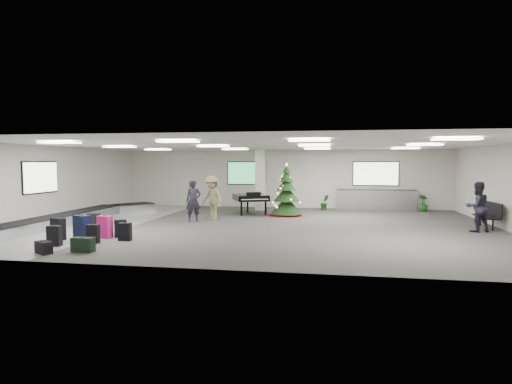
% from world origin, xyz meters
% --- Properties ---
extents(ground, '(18.00, 18.00, 0.00)m').
position_xyz_m(ground, '(0.00, 0.00, 0.00)').
color(ground, '#3A3734').
rests_on(ground, ground).
extents(room_envelope, '(18.02, 14.02, 3.21)m').
position_xyz_m(room_envelope, '(-0.38, 0.67, 2.33)').
color(room_envelope, beige).
rests_on(room_envelope, ground).
extents(baggage_carousel, '(2.28, 9.71, 0.43)m').
position_xyz_m(baggage_carousel, '(-7.84, -0.08, 0.21)').
color(baggage_carousel, silver).
rests_on(baggage_carousel, ground).
extents(service_counter, '(4.05, 0.65, 1.08)m').
position_xyz_m(service_counter, '(5.00, 6.65, 0.55)').
color(service_counter, silver).
rests_on(service_counter, ground).
extents(suitcase_0, '(0.41, 0.25, 0.63)m').
position_xyz_m(suitcase_0, '(-5.50, -5.11, 0.31)').
color(suitcase_0, black).
rests_on(suitcase_0, ground).
extents(suitcase_1, '(0.37, 0.19, 0.59)m').
position_xyz_m(suitcase_1, '(-4.65, -4.44, 0.29)').
color(suitcase_1, black).
rests_on(suitcase_1, ground).
extents(pink_suitcase, '(0.52, 0.37, 0.75)m').
position_xyz_m(pink_suitcase, '(-4.77, -3.51, 0.37)').
color(pink_suitcase, '#E91E70').
rests_on(pink_suitcase, ground).
extents(suitcase_3, '(0.45, 0.39, 0.61)m').
position_xyz_m(suitcase_3, '(-4.31, -3.31, 0.29)').
color(suitcase_3, black).
rests_on(suitcase_3, ground).
extents(navy_suitcase, '(0.61, 0.50, 0.84)m').
position_xyz_m(navy_suitcase, '(-5.22, -4.14, 0.41)').
color(navy_suitcase, black).
rests_on(navy_suitcase, ground).
extents(suitcase_5, '(0.53, 0.41, 0.73)m').
position_xyz_m(suitcase_5, '(-6.06, -4.14, 0.36)').
color(suitcase_5, black).
rests_on(suitcase_5, ground).
extents(green_duffel, '(0.62, 0.33, 0.42)m').
position_xyz_m(green_duffel, '(-4.21, -5.70, 0.20)').
color(green_duffel, black).
rests_on(green_duffel, ground).
extents(suitcase_7, '(0.40, 0.22, 0.60)m').
position_xyz_m(suitcase_7, '(-3.86, -3.90, 0.29)').
color(suitcase_7, black).
rests_on(suitcase_7, ground).
extents(suitcase_8, '(0.44, 0.27, 0.66)m').
position_xyz_m(suitcase_8, '(-5.91, -2.29, 0.32)').
color(suitcase_8, black).
rests_on(suitcase_8, ground).
extents(black_duffel, '(0.59, 0.51, 0.36)m').
position_xyz_m(black_duffel, '(-5.14, -6.10, 0.17)').
color(black_duffel, black).
rests_on(black_duffel, ground).
extents(christmas_tree, '(1.76, 1.76, 2.51)m').
position_xyz_m(christmas_tree, '(0.61, 3.31, 0.86)').
color(christmas_tree, maroon).
rests_on(christmas_tree, ground).
extents(grand_piano, '(2.10, 2.35, 1.10)m').
position_xyz_m(grand_piano, '(-1.18, 3.80, 0.79)').
color(grand_piano, black).
rests_on(grand_piano, ground).
extents(bench, '(0.55, 1.57, 0.99)m').
position_xyz_m(bench, '(8.61, 0.87, 0.56)').
color(bench, black).
rests_on(bench, ground).
extents(traveler_a, '(0.76, 0.65, 1.75)m').
position_xyz_m(traveler_a, '(-3.07, 0.70, 0.88)').
color(traveler_a, black).
rests_on(traveler_a, ground).
extents(traveler_b, '(1.43, 1.26, 1.92)m').
position_xyz_m(traveler_b, '(-2.45, 1.39, 0.96)').
color(traveler_b, '#837751').
rests_on(traveler_b, ground).
extents(traveler_bench, '(1.06, 0.94, 1.81)m').
position_xyz_m(traveler_bench, '(7.83, -0.14, 0.90)').
color(traveler_bench, black).
rests_on(traveler_bench, ground).
extents(potted_plant_left, '(0.55, 0.50, 0.81)m').
position_xyz_m(potted_plant_left, '(2.34, 6.04, 0.41)').
color(potted_plant_left, '#154118').
rests_on(potted_plant_left, ground).
extents(potted_plant_right, '(0.68, 0.68, 0.86)m').
position_xyz_m(potted_plant_right, '(7.30, 6.26, 0.43)').
color(potted_plant_right, '#154118').
rests_on(potted_plant_right, ground).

